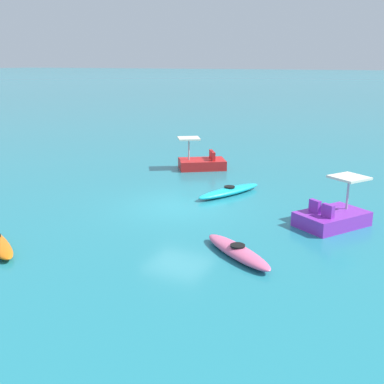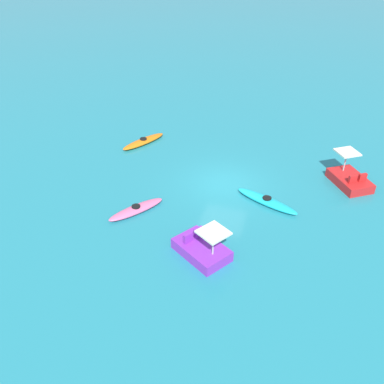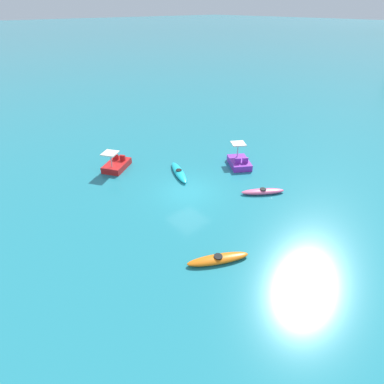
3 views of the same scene
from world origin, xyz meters
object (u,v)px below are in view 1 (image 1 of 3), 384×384
Objects in this scene: kayak_cyan at (229,191)px; pedal_boat_purple at (332,216)px; pedal_boat_red at (202,163)px; kayak_pink at (237,251)px.

pedal_boat_purple reaches higher than kayak_cyan.
kayak_cyan is at bearing 38.25° from pedal_boat_red.
kayak_cyan is 1.24× the size of pedal_boat_red.
kayak_pink is at bearing 23.55° from kayak_cyan.
kayak_cyan is 1.22× the size of kayak_pink.
pedal_boat_red is (-4.02, -3.17, 0.17)m from kayak_cyan.
pedal_boat_purple is at bearing 153.05° from kayak_pink.
pedal_boat_red is 9.93m from pedal_boat_purple.
kayak_cyan is 5.12m from pedal_boat_red.
kayak_pink is at bearing -26.95° from pedal_boat_purple.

